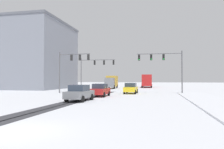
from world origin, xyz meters
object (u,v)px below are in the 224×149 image
object	(u,v)px
traffic_signal_far_left	(95,66)
traffic_signal_near_left	(72,63)
bus_oncoming	(147,80)
traffic_signal_near_right	(163,62)
car_yellow_cab_lead	(131,88)
office_building_far_left_block	(20,56)
car_red_second	(100,90)
box_truck_delivery	(112,82)
car_grey_third	(80,93)

from	to	relation	value
traffic_signal_far_left	traffic_signal_near_left	xyz separation A→B (m)	(-0.80, -10.22, -0.06)
traffic_signal_near_left	bus_oncoming	xyz separation A→B (m)	(10.40, 27.99, -2.77)
traffic_signal_near_right	bus_oncoming	world-z (taller)	traffic_signal_near_right
car_yellow_cab_lead	office_building_far_left_block	size ratio (longest dim) A/B	0.18
car_red_second	box_truck_delivery	size ratio (longest dim) A/B	0.55
traffic_signal_near_right	traffic_signal_near_left	bearing A→B (deg)	-172.15
traffic_signal_near_left	traffic_signal_near_right	world-z (taller)	same
car_grey_third	car_red_second	bearing A→B (deg)	84.77
car_grey_third	traffic_signal_far_left	bearing A→B (deg)	102.37
box_truck_delivery	office_building_far_left_block	size ratio (longest dim) A/B	0.33
bus_oncoming	box_truck_delivery	world-z (taller)	bus_oncoming
box_truck_delivery	office_building_far_left_block	xyz separation A→B (m)	(-21.74, -4.18, 6.15)
traffic_signal_far_left	car_red_second	bearing A→B (deg)	-71.27
car_yellow_cab_lead	bus_oncoming	world-z (taller)	bus_oncoming
bus_oncoming	office_building_far_left_block	bearing A→B (deg)	-156.23
traffic_signal_near_right	car_grey_third	world-z (taller)	traffic_signal_near_right
traffic_signal_near_left	office_building_far_left_block	distance (m)	24.60
car_grey_third	box_truck_delivery	distance (m)	30.50
car_red_second	box_truck_delivery	distance (m)	24.64
traffic_signal_far_left	box_truck_delivery	bearing A→B (deg)	79.77
traffic_signal_near_right	box_truck_delivery	distance (m)	20.98
traffic_signal_far_left	car_grey_third	xyz separation A→B (m)	(4.71, -21.48, -4.01)
traffic_signal_near_right	car_yellow_cab_lead	size ratio (longest dim) A/B	1.65
traffic_signal_near_left	car_yellow_cab_lead	size ratio (longest dim) A/B	1.57
traffic_signal_near_right	car_yellow_cab_lead	distance (m)	6.37
car_red_second	car_grey_third	xyz separation A→B (m)	(-0.55, -5.98, 0.00)
traffic_signal_near_left	car_yellow_cab_lead	xyz separation A→B (m)	(9.20, 1.06, -3.95)
car_yellow_cab_lead	bus_oncoming	bearing A→B (deg)	87.46
bus_oncoming	traffic_signal_far_left	bearing A→B (deg)	-118.37
car_grey_third	traffic_signal_near_left	bearing A→B (deg)	116.09
bus_oncoming	box_truck_delivery	size ratio (longest dim) A/B	1.48
traffic_signal_near_right	office_building_far_left_block	distance (m)	35.97
traffic_signal_far_left	office_building_far_left_block	xyz separation A→B (m)	(-20.14, 4.67, 2.96)
car_yellow_cab_lead	car_grey_third	distance (m)	12.86
box_truck_delivery	office_building_far_left_block	world-z (taller)	office_building_far_left_block
bus_oncoming	office_building_far_left_block	distance (m)	33.01
car_red_second	bus_oncoming	size ratio (longest dim) A/B	0.37
traffic_signal_far_left	car_red_second	world-z (taller)	traffic_signal_far_left
traffic_signal_far_left	car_yellow_cab_lead	bearing A→B (deg)	-47.48
office_building_far_left_block	bus_oncoming	bearing A→B (deg)	23.77
car_yellow_cab_lead	box_truck_delivery	bearing A→B (deg)	110.69
traffic_signal_near_right	car_yellow_cab_lead	bearing A→B (deg)	-169.75
car_yellow_cab_lead	car_grey_third	world-z (taller)	same
car_red_second	office_building_far_left_block	distance (m)	33.18
car_red_second	bus_oncoming	distance (m)	33.57
car_red_second	office_building_far_left_block	bearing A→B (deg)	141.54
traffic_signal_far_left	traffic_signal_near_right	size ratio (longest dim) A/B	1.04
traffic_signal_near_left	traffic_signal_near_right	distance (m)	14.22
car_yellow_cab_lead	bus_oncoming	size ratio (longest dim) A/B	0.37
car_red_second	bus_oncoming	bearing A→B (deg)	82.57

